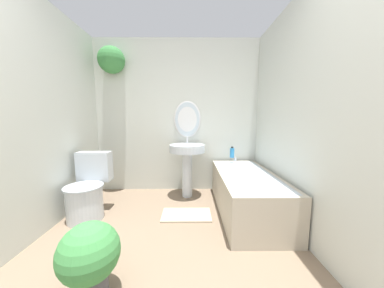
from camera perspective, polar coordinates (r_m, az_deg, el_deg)
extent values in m
cube|color=silver|center=(3.15, -4.42, 8.01)|extent=(2.68, 0.06, 2.40)
ellipsoid|color=silver|center=(3.09, -1.38, 7.32)|extent=(0.43, 0.02, 0.58)
ellipsoid|color=silver|center=(3.09, -1.38, 7.32)|extent=(0.39, 0.01, 0.54)
cylinder|color=#47474C|center=(3.35, -22.85, 23.43)|extent=(0.17, 0.17, 0.10)
sphere|color=#3D8442|center=(3.33, -22.77, 21.99)|extent=(0.39, 0.39, 0.39)
cube|color=silver|center=(2.37, -40.88, 6.50)|extent=(0.06, 2.72, 2.40)
cube|color=silver|center=(2.11, 30.95, 7.35)|extent=(0.06, 2.72, 2.40)
cylinder|color=silver|center=(2.64, -29.15, -15.19)|extent=(0.39, 0.39, 0.38)
cylinder|color=#A0A9B1|center=(2.57, -29.43, -11.00)|extent=(0.42, 0.42, 0.02)
cube|color=silver|center=(2.76, -26.89, -5.90)|extent=(0.41, 0.16, 0.37)
cylinder|color=silver|center=(2.93, -1.43, -8.96)|extent=(0.15, 0.15, 0.68)
cylinder|color=silver|center=(2.84, -1.45, -1.29)|extent=(0.52, 0.52, 0.11)
cylinder|color=silver|center=(2.97, -1.41, 1.12)|extent=(0.02, 0.02, 0.10)
cube|color=#B2A893|center=(2.58, 15.79, -13.69)|extent=(0.68, 1.49, 0.49)
cube|color=silver|center=(2.51, 15.98, -8.83)|extent=(0.58, 1.39, 0.04)
cylinder|color=silver|center=(3.10, 12.67, -4.51)|extent=(0.04, 0.04, 0.08)
cylinder|color=#2D84C6|center=(3.04, 11.79, -2.57)|extent=(0.07, 0.07, 0.15)
cylinder|color=black|center=(3.02, 11.83, -0.98)|extent=(0.04, 0.04, 0.02)
cylinder|color=#47474C|center=(1.68, -27.52, -33.44)|extent=(0.20, 0.20, 0.17)
sphere|color=#3D8442|center=(1.53, -28.12, -26.44)|extent=(0.38, 0.38, 0.38)
cube|color=#B7A88E|center=(2.49, -1.67, -20.25)|extent=(0.59, 0.34, 0.02)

